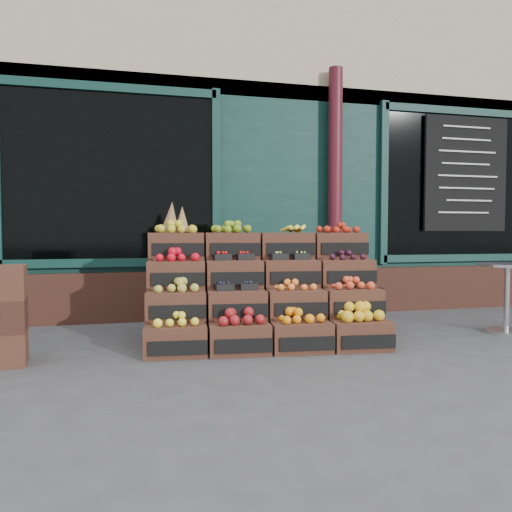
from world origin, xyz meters
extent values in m
plane|color=#424244|center=(0.00, 0.00, 0.00)|extent=(60.00, 60.00, 0.00)
cube|color=#0E302A|center=(0.00, 5.20, 2.40)|extent=(12.00, 6.00, 4.80)
cube|color=#C1B28C|center=(0.00, 2.28, 3.80)|extent=(12.00, 0.18, 2.00)
cube|color=#0E302A|center=(0.00, 2.25, 1.50)|extent=(12.00, 0.12, 3.00)
cube|color=#371D16|center=(0.00, 2.18, 0.30)|extent=(12.00, 0.18, 0.60)
cube|color=black|center=(-1.60, 2.18, 1.75)|extent=(2.40, 0.06, 2.00)
cube|color=black|center=(3.20, 2.18, 1.75)|extent=(2.40, 0.06, 2.00)
cylinder|color=#4A111B|center=(1.20, 2.05, 1.60)|extent=(0.18, 0.18, 3.20)
cube|color=black|center=(3.20, 2.10, 1.90)|extent=(1.30, 0.04, 1.60)
cube|color=#4A291D|center=(-1.01, 0.36, 0.13)|extent=(0.58, 0.43, 0.27)
cube|color=black|center=(-1.03, 0.16, 0.11)|extent=(0.50, 0.07, 0.12)
cube|color=yellow|center=(-1.01, 0.36, 0.31)|extent=(0.46, 0.33, 0.09)
cube|color=#4A291D|center=(-0.46, 0.30, 0.13)|extent=(0.58, 0.43, 0.27)
cube|color=black|center=(-0.48, 0.10, 0.11)|extent=(0.50, 0.07, 0.12)
cube|color=maroon|center=(-0.46, 0.30, 0.32)|extent=(0.46, 0.33, 0.10)
cube|color=#4A291D|center=(0.10, 0.24, 0.13)|extent=(0.58, 0.43, 0.27)
cube|color=black|center=(0.08, 0.04, 0.11)|extent=(0.50, 0.07, 0.12)
cube|color=orange|center=(0.10, 0.24, 0.32)|extent=(0.46, 0.33, 0.10)
cube|color=#4A291D|center=(0.66, 0.18, 0.13)|extent=(0.58, 0.43, 0.27)
cube|color=black|center=(0.64, -0.02, 0.11)|extent=(0.50, 0.07, 0.12)
cube|color=gold|center=(0.66, 0.18, 0.33)|extent=(0.46, 0.33, 0.13)
cube|color=#4A291D|center=(-0.99, 0.58, 0.40)|extent=(0.58, 0.43, 0.27)
cube|color=black|center=(-1.01, 0.39, 0.38)|extent=(0.50, 0.07, 0.12)
cube|color=#AEA23D|center=(-0.99, 0.58, 0.58)|extent=(0.46, 0.33, 0.09)
cube|color=#4A291D|center=(-0.43, 0.53, 0.40)|extent=(0.58, 0.43, 0.27)
cube|color=black|center=(-0.45, 0.33, 0.38)|extent=(0.50, 0.07, 0.12)
cube|color=#24284D|center=(-0.43, 0.53, 0.55)|extent=(0.46, 0.33, 0.03)
cube|color=#4A291D|center=(0.12, 0.47, 0.40)|extent=(0.58, 0.43, 0.27)
cube|color=black|center=(0.10, 0.27, 0.38)|extent=(0.50, 0.07, 0.12)
cube|color=orange|center=(0.12, 0.47, 0.58)|extent=(0.46, 0.33, 0.07)
cube|color=#4A291D|center=(0.68, 0.41, 0.40)|extent=(0.58, 0.43, 0.27)
cube|color=black|center=(0.66, 0.21, 0.38)|extent=(0.50, 0.07, 0.12)
cube|color=#D94627|center=(0.68, 0.41, 0.58)|extent=(0.46, 0.33, 0.09)
cube|color=#4A291D|center=(-0.97, 0.81, 0.67)|extent=(0.58, 0.43, 0.27)
cube|color=black|center=(-0.99, 0.61, 0.65)|extent=(0.50, 0.07, 0.12)
cube|color=red|center=(-0.97, 0.81, 0.85)|extent=(0.46, 0.33, 0.09)
cube|color=#4A291D|center=(-0.41, 0.75, 0.67)|extent=(0.58, 0.43, 0.27)
cube|color=black|center=(-0.43, 0.56, 0.65)|extent=(0.50, 0.07, 0.12)
cube|color=#B80F0E|center=(-0.41, 0.75, 0.83)|extent=(0.46, 0.33, 0.04)
cube|color=#4A291D|center=(0.15, 0.69, 0.67)|extent=(0.58, 0.43, 0.27)
cube|color=black|center=(0.13, 0.50, 0.65)|extent=(0.50, 0.07, 0.12)
cube|color=#74A94A|center=(0.15, 0.69, 0.82)|extent=(0.46, 0.33, 0.03)
cube|color=#4A291D|center=(0.70, 0.64, 0.67)|extent=(0.58, 0.43, 0.27)
cube|color=black|center=(0.68, 0.44, 0.65)|extent=(0.50, 0.07, 0.12)
cube|color=black|center=(0.70, 0.64, 0.84)|extent=(0.46, 0.33, 0.07)
cube|color=#4A291D|center=(-0.94, 1.04, 0.94)|extent=(0.58, 0.43, 0.27)
cube|color=black|center=(-0.96, 0.84, 0.92)|extent=(0.50, 0.07, 0.12)
cube|color=gold|center=(-0.94, 1.04, 1.12)|extent=(0.46, 0.33, 0.09)
cube|color=#4A291D|center=(-0.39, 0.98, 0.94)|extent=(0.58, 0.43, 0.27)
cube|color=black|center=(-0.41, 0.78, 0.92)|extent=(0.50, 0.07, 0.12)
cube|color=olive|center=(-0.39, 0.98, 1.12)|extent=(0.46, 0.33, 0.09)
cube|color=#4A291D|center=(0.17, 0.92, 0.94)|extent=(0.58, 0.43, 0.27)
cube|color=black|center=(0.15, 0.72, 0.92)|extent=(0.50, 0.07, 0.12)
cube|color=yellow|center=(0.17, 0.92, 1.12)|extent=(0.46, 0.33, 0.08)
cube|color=#4A291D|center=(0.73, 0.86, 0.94)|extent=(0.58, 0.43, 0.27)
cube|color=black|center=(0.71, 0.67, 0.92)|extent=(0.50, 0.07, 0.12)
cube|color=#A32111|center=(0.73, 0.86, 1.12)|extent=(0.46, 0.33, 0.08)
cube|color=#371D16|center=(-0.15, 0.50, 0.13)|extent=(2.25, 0.60, 0.27)
cube|color=#371D16|center=(-0.13, 0.72, 0.27)|extent=(2.25, 0.60, 0.54)
cube|color=#371D16|center=(-0.11, 0.95, 0.40)|extent=(2.25, 0.60, 0.81)
cone|color=olive|center=(-0.99, 1.04, 1.23)|extent=(0.19, 0.19, 0.31)
cone|color=olive|center=(-0.88, 1.08, 1.21)|extent=(0.17, 0.17, 0.27)
cylinder|color=silver|center=(2.54, 0.50, 0.01)|extent=(0.44, 0.44, 0.03)
cylinder|color=silver|center=(2.54, 0.50, 0.37)|extent=(0.06, 0.06, 0.71)
cylinder|color=silver|center=(2.54, 0.50, 0.73)|extent=(0.59, 0.59, 0.03)
imported|color=#19582D|center=(-1.63, 2.98, 0.99)|extent=(0.76, 0.54, 1.98)
camera|label=1|loc=(-1.39, -4.03, 1.08)|focal=35.00mm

